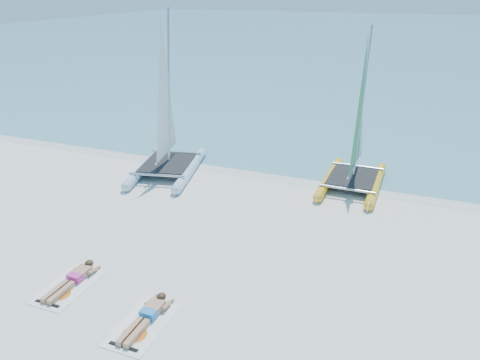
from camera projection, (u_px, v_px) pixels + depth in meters
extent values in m
plane|color=silver|center=(205.00, 237.00, 13.92)|extent=(140.00, 140.00, 0.00)
cube|color=#68A6AE|center=(392.00, 36.00, 67.94)|extent=(140.00, 115.00, 0.01)
cube|color=silver|center=(264.00, 173.00, 18.64)|extent=(140.00, 1.40, 0.01)
cylinder|color=#AFCFE7|center=(145.00, 166.00, 18.82)|extent=(1.29, 4.17, 0.37)
cone|color=#AFCFE7|center=(163.00, 148.00, 20.93)|extent=(0.46, 0.60, 0.35)
cylinder|color=#AFCFE7|center=(190.00, 169.00, 18.56)|extent=(1.29, 4.17, 0.37)
cone|color=#AFCFE7|center=(203.00, 150.00, 20.66)|extent=(0.46, 0.60, 0.35)
cube|color=black|center=(167.00, 163.00, 18.61)|extent=(2.27, 2.65, 0.03)
cylinder|color=#B2B4B9|center=(169.00, 87.00, 18.17)|extent=(0.33, 1.09, 5.77)
cylinder|color=gold|center=(329.00, 178.00, 17.71)|extent=(0.36, 3.85, 0.34)
cone|color=gold|center=(340.00, 160.00, 19.53)|extent=(0.33, 0.49, 0.32)
cylinder|color=gold|center=(376.00, 185.00, 17.12)|extent=(0.36, 3.85, 0.34)
cone|color=gold|center=(382.00, 166.00, 18.94)|extent=(0.33, 0.49, 0.32)
cube|color=black|center=(352.00, 177.00, 17.34)|extent=(1.67, 2.13, 0.03)
cylinder|color=#B2B4B9|center=(362.00, 102.00, 16.91)|extent=(0.09, 1.01, 5.31)
cube|color=white|center=(69.00, 286.00, 11.65)|extent=(1.00, 1.85, 0.02)
cube|color=tan|center=(80.00, 273.00, 11.98)|extent=(0.36, 0.55, 0.17)
cube|color=#CE308F|center=(75.00, 277.00, 11.80)|extent=(0.37, 0.22, 0.17)
cube|color=tan|center=(58.00, 292.00, 11.30)|extent=(0.31, 0.85, 0.13)
sphere|color=tan|center=(89.00, 265.00, 12.28)|extent=(0.21, 0.21, 0.21)
ellipsoid|color=#322012|center=(89.00, 263.00, 12.27)|extent=(0.22, 0.24, 0.15)
cube|color=white|center=(143.00, 325.00, 10.34)|extent=(1.00, 1.85, 0.02)
cube|color=tan|center=(153.00, 309.00, 10.67)|extent=(0.36, 0.55, 0.17)
cube|color=#2374BF|center=(148.00, 314.00, 10.50)|extent=(0.37, 0.22, 0.17)
cube|color=tan|center=(133.00, 333.00, 10.00)|extent=(0.31, 0.85, 0.13)
sphere|color=tan|center=(161.00, 298.00, 10.97)|extent=(0.21, 0.21, 0.21)
ellipsoid|color=#322012|center=(161.00, 296.00, 10.96)|extent=(0.22, 0.24, 0.15)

